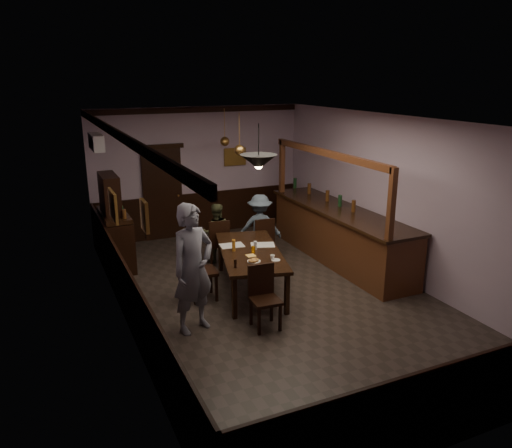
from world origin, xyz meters
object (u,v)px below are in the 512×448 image
person_standing (193,269)px  person_seated_right (260,227)px  soda_can (253,250)px  bar_counter (339,233)px  person_seated_left (216,233)px  pendant_brass_far (225,142)px  coffee_cup (272,257)px  sideboard (115,230)px  pendant_brass_mid (239,150)px  pendant_iron (259,162)px  chair_far_left (218,241)px  chair_far_right (263,239)px  chair_near (264,294)px  chair_side (197,268)px  dining_table (250,254)px

person_standing → person_seated_right: 3.19m
soda_can → bar_counter: size_ratio=0.03×
person_seated_left → pendant_brass_far: (0.61, 1.02, 1.69)m
person_seated_left → pendant_brass_far: pendant_brass_far is taller
person_standing → coffee_cup: (1.48, 0.37, -0.18)m
soda_can → person_standing: bearing=-148.6°
sideboard → pendant_brass_mid: (2.31, -0.91, 1.55)m
person_standing → pendant_iron: pendant_iron is taller
bar_counter → pendant_brass_far: bearing=130.1°
sideboard → soda_can: bearing=-50.8°
coffee_cup → chair_far_left: bearing=112.0°
person_seated_right → soda_can: person_seated_right is taller
chair_far_right → pendant_brass_mid: pendant_brass_mid is taller
chair_near → person_seated_left: bearing=87.6°
chair_near → pendant_brass_mid: (0.71, 2.60, 1.77)m
chair_far_left → person_seated_right: 0.94m
chair_far_left → soda_can: bearing=99.3°
bar_counter → person_seated_right: bearing=151.9°
person_standing → pendant_iron: 1.85m
person_seated_right → pendant_iron: 2.96m
soda_can → chair_side: bearing=170.1°
person_seated_left → person_seated_right: bearing=-178.1°
chair_side → soda_can: 1.00m
person_standing → pendant_brass_mid: 3.13m
chair_side → person_seated_left: person_seated_left is taller
soda_can → pendant_brass_mid: pendant_brass_mid is taller
sideboard → pendant_brass_mid: bearing=-21.4°
chair_far_right → bar_counter: (1.49, -0.49, 0.06)m
chair_side → coffee_cup: 1.28m
chair_far_right → chair_near: (-1.12, -2.39, 0.00)m
coffee_cup → pendant_brass_mid: 2.43m
person_seated_right → coffee_cup: (-0.68, -1.96, 0.12)m
chair_near → sideboard: 3.86m
chair_far_right → person_standing: size_ratio=0.49×
chair_near → bar_counter: size_ratio=0.24×
chair_far_right → person_seated_right: 0.32m
person_seated_left → bar_counter: (2.30, -0.99, -0.03)m
person_standing → person_seated_right: bearing=26.4°
chair_far_right → sideboard: bearing=-18.4°
dining_table → sideboard: sideboard is taller
dining_table → chair_near: bearing=-105.2°
sideboard → pendant_brass_far: (2.51, 0.40, 1.55)m
person_standing → sideboard: size_ratio=1.05×
coffee_cup → person_standing: bearing=-151.3°
pendant_brass_mid → person_standing: bearing=-126.7°
soda_can → pendant_brass_mid: 2.12m
person_standing → pendant_brass_far: bearing=41.2°
person_seated_right → soda_can: (-0.83, -1.53, 0.13)m
chair_far_left → person_seated_left: (0.06, 0.27, 0.08)m
dining_table → person_standing: 1.66m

